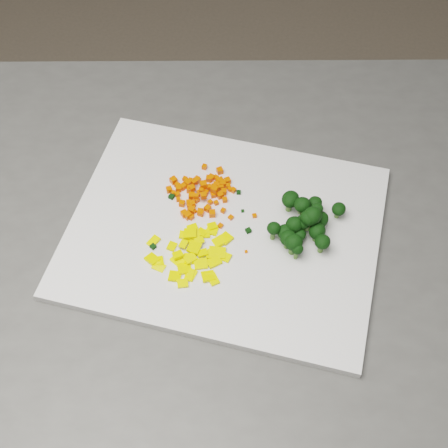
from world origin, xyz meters
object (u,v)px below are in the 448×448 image
(carrot_pile, at_px, (201,187))
(broccoli_pile, at_px, (300,213))
(counter_block, at_px, (257,372))
(pepper_pile, at_px, (192,248))
(cutting_board, at_px, (224,231))

(carrot_pile, distance_m, broccoli_pile, 0.14)
(counter_block, distance_m, pepper_pile, 0.48)
(pepper_pile, xyz_separation_m, broccoli_pile, (0.13, 0.08, 0.02))
(counter_block, relative_size, carrot_pile, 11.68)
(counter_block, height_order, broccoli_pile, broccoli_pile)
(counter_block, height_order, cutting_board, cutting_board)
(counter_block, distance_m, cutting_board, 0.46)
(counter_block, xyz_separation_m, carrot_pile, (-0.11, 0.05, 0.47))
(counter_block, distance_m, carrot_pile, 0.49)
(carrot_pile, xyz_separation_m, broccoli_pile, (0.14, -0.02, 0.01))
(carrot_pile, bearing_deg, counter_block, -25.39)
(carrot_pile, relative_size, broccoli_pile, 0.83)
(pepper_pile, relative_size, broccoli_pile, 0.97)
(counter_block, xyz_separation_m, broccoli_pile, (0.03, 0.04, 0.49))
(cutting_board, bearing_deg, carrot_pile, 133.28)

